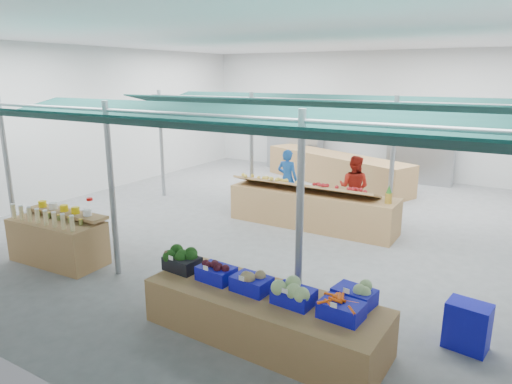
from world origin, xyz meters
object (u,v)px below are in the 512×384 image
(vendor_left, at_px, (287,179))
(vendor_right, at_px, (354,187))
(veg_counter, at_px, (263,316))
(bottle_shelf, at_px, (60,239))
(fruit_counter, at_px, (312,209))
(crate_stack, at_px, (467,326))

(vendor_left, relative_size, vendor_right, 1.00)
(vendor_left, height_order, vendor_right, same)
(veg_counter, relative_size, vendor_right, 2.10)
(bottle_shelf, relative_size, vendor_left, 1.20)
(fruit_counter, distance_m, crate_stack, 5.06)
(bottle_shelf, xyz_separation_m, veg_counter, (4.55, -0.28, -0.13))
(vendor_right, bearing_deg, fruit_counter, 61.43)
(veg_counter, bearing_deg, bottle_shelf, 178.69)
(veg_counter, bearing_deg, fruit_counter, 108.85)
(veg_counter, bearing_deg, vendor_left, 116.56)
(fruit_counter, xyz_separation_m, vendor_left, (-1.20, 1.10, 0.36))
(fruit_counter, distance_m, vendor_left, 1.67)
(crate_stack, xyz_separation_m, vendor_left, (-4.91, 4.54, 0.46))
(fruit_counter, height_order, vendor_left, vendor_left)
(veg_counter, relative_size, fruit_counter, 0.84)
(vendor_right, bearing_deg, crate_stack, 124.46)
(fruit_counter, relative_size, vendor_left, 2.50)
(fruit_counter, bearing_deg, bottle_shelf, -126.52)
(bottle_shelf, bearing_deg, fruit_counter, 50.51)
(bottle_shelf, xyz_separation_m, vendor_left, (1.98, 5.39, 0.33))
(vendor_left, bearing_deg, crate_stack, 137.29)
(bottle_shelf, relative_size, veg_counter, 0.57)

